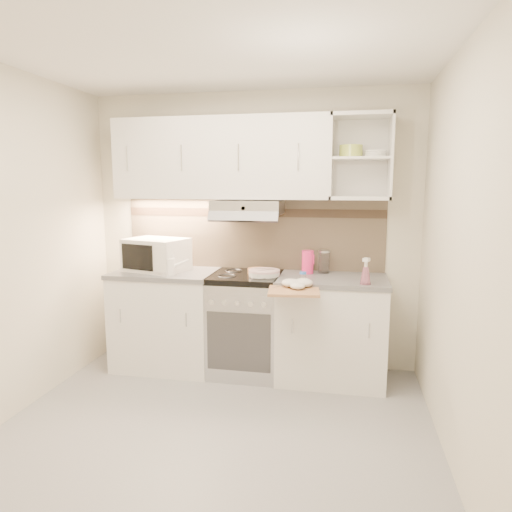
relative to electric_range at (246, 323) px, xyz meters
The scene contains 17 objects.
ground 1.19m from the electric_range, 90.00° to the right, with size 3.00×3.00×0.00m, color gray.
room_shell 1.39m from the electric_range, 89.81° to the right, with size 3.04×2.84×2.52m.
base_cabinet_left 0.75m from the electric_range, behind, with size 0.90×0.60×0.86m, color white.
worktop_left 0.86m from the electric_range, behind, with size 0.92×0.62×0.04m, color slate.
base_cabinet_right 0.75m from the electric_range, ahead, with size 0.90×0.60×0.86m, color white.
worktop_right 0.86m from the electric_range, ahead, with size 0.92×0.62×0.04m, color slate.
electric_range is the anchor object (origin of this frame).
microwave 1.02m from the electric_range, behind, with size 0.60×0.51×0.29m.
watering_can 0.86m from the electric_range, 165.30° to the right, with size 0.27×0.14×0.23m.
plate_stack 0.51m from the electric_range, 11.48° to the right, with size 0.27×0.27×0.06m.
bread_loaf 0.48m from the electric_range, 23.77° to the left, with size 0.18×0.18×0.05m, color #9E6438.
pink_pitcher 0.78m from the electric_range, 14.51° to the left, with size 0.11×0.10×0.20m.
glass_jar 0.89m from the electric_range, 16.65° to the left, with size 0.11×0.11×0.20m.
spice_jar 0.75m from the electric_range, 22.94° to the right, with size 0.06×0.06×0.08m.
spray_bottle 1.17m from the electric_range, 12.24° to the right, with size 0.09×0.09×0.23m.
cutting_board 0.76m from the electric_range, 42.03° to the right, with size 0.39×0.35×0.02m, color tan.
dish_towel 0.76m from the electric_range, 38.59° to the right, with size 0.29×0.24×0.08m, color white, non-canonical shape.
Camera 1 is at (0.84, -2.73, 1.68)m, focal length 32.00 mm.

